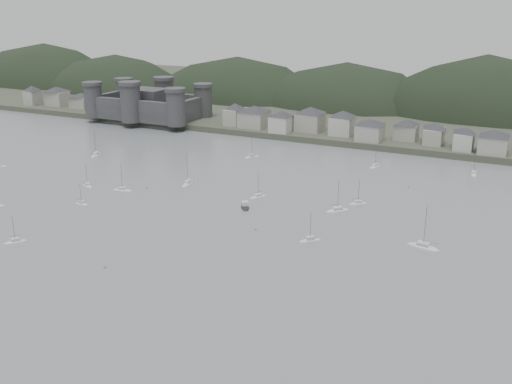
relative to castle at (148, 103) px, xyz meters
The scene contains 9 objects.
ground 216.45m from the castle, 56.28° to the right, with size 900.00×900.00×0.00m, color slate.
far_shore_land 166.61m from the castle, 43.83° to the left, with size 900.00×250.00×3.00m, color #383D2D.
forested_ridge 155.26m from the castle, 35.67° to the left, with size 851.55×103.94×102.57m.
castle is the anchor object (origin of this frame).
waterfront_town 170.64m from the castle, ahead, with size 451.48×28.46×12.92m.
sailboat_lead 128.26m from the castle, 58.22° to the right, with size 8.04×3.79×10.58m.
moored_fleet 151.59m from the castle, 46.57° to the right, with size 250.41×176.81×13.17m.
motor_launch_far 157.04m from the castle, 42.19° to the right, with size 6.35×7.80×3.81m.
mooring_buoys 165.92m from the castle, 47.69° to the right, with size 161.88×147.00×0.70m.
Camera 1 is at (79.79, -87.48, 65.81)m, focal length 40.44 mm.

